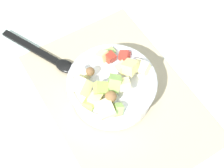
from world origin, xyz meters
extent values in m
plane|color=silver|center=(0.00, 0.00, 0.00)|extent=(2.40, 2.40, 0.00)
cube|color=tan|center=(0.00, 0.00, 0.00)|extent=(0.48, 0.33, 0.01)
cylinder|color=white|center=(0.01, 0.01, 0.04)|extent=(0.20, 0.20, 0.06)
torus|color=white|center=(0.01, 0.01, 0.07)|extent=(0.21, 0.21, 0.02)
cube|color=beige|center=(0.03, 0.08, 0.09)|extent=(0.05, 0.06, 0.05)
cube|color=#93C160|center=(-0.01, 0.02, 0.10)|extent=(0.04, 0.05, 0.05)
cube|color=beige|center=(-0.02, 0.00, 0.10)|extent=(0.04, 0.03, 0.03)
cube|color=#E5D684|center=(0.01, -0.03, 0.10)|extent=(0.05, 0.05, 0.04)
cube|color=#BC3828|center=(0.06, -0.01, 0.09)|extent=(0.03, 0.03, 0.02)
sphere|color=brown|center=(0.05, 0.05, 0.09)|extent=(0.03, 0.03, 0.03)
cube|color=#9EC656|center=(-0.01, 0.09, 0.07)|extent=(0.04, 0.03, 0.02)
cube|color=beige|center=(0.00, -0.06, 0.08)|extent=(0.04, 0.05, 0.04)
cube|color=beige|center=(-0.05, 0.06, 0.08)|extent=(0.05, 0.05, 0.04)
cube|color=beige|center=(0.06, 0.06, 0.08)|extent=(0.03, 0.04, 0.04)
cube|color=red|center=(0.05, -0.05, 0.08)|extent=(0.03, 0.04, 0.03)
cube|color=#9EC656|center=(-0.01, 0.05, 0.10)|extent=(0.04, 0.04, 0.04)
sphere|color=brown|center=(-0.03, 0.04, 0.09)|extent=(0.03, 0.04, 0.03)
cube|color=beige|center=(-0.02, 0.07, 0.08)|extent=(0.04, 0.04, 0.03)
cube|color=beige|center=(0.07, 0.00, 0.09)|extent=(0.04, 0.03, 0.03)
cube|color=#A3CC6B|center=(0.08, -0.03, 0.07)|extent=(0.03, 0.03, 0.03)
cube|color=#A3CC6B|center=(-0.06, 0.04, 0.08)|extent=(0.03, 0.03, 0.03)
cube|color=#E5D684|center=(0.02, -0.02, 0.10)|extent=(0.03, 0.03, 0.03)
ellipsoid|color=black|center=(0.14, 0.07, 0.01)|extent=(0.07, 0.06, 0.01)
cube|color=black|center=(0.24, 0.12, 0.01)|extent=(0.18, 0.10, 0.01)
camera|label=1|loc=(-0.32, 0.22, 0.73)|focal=53.14mm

